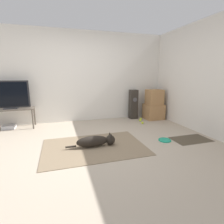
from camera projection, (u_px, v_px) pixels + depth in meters
The scene contains 16 objects.
ground_plane at pixel (93, 148), 3.28m from camera, with size 12.00×12.00×0.00m, color #B2A38E.
wall_back at pixel (78, 77), 4.98m from camera, with size 8.00×0.06×2.55m.
wall_right at pixel (211, 78), 3.76m from camera, with size 0.06×8.00×2.55m.
area_rug at pixel (94, 147), 3.31m from camera, with size 1.89×1.31×0.01m.
dog at pixel (96, 141), 3.30m from camera, with size 0.94×0.19×0.24m.
frisbee at pixel (165, 140), 3.63m from camera, with size 0.26×0.26×0.03m.
cardboard_box_lower at pixel (154, 112), 5.40m from camera, with size 0.54×0.49×0.45m.
cardboard_box_upper at pixel (154, 97), 5.30m from camera, with size 0.44×0.40×0.45m.
floor_speaker at pixel (133, 104), 5.42m from camera, with size 0.23×0.23×0.89m.
tv_stand at pixel (11, 111), 4.38m from camera, with size 1.06×0.44×0.51m.
tv at pixel (9, 95), 4.30m from camera, with size 0.91×0.20×0.69m.
tennis_ball_by_boxes at pixel (142, 123), 4.86m from camera, with size 0.07×0.07×0.07m.
tennis_ball_near_speaker at pixel (140, 120), 5.12m from camera, with size 0.07×0.07×0.07m.
tennis_ball_loose_on_carpet at pixel (141, 119), 5.29m from camera, with size 0.07×0.07×0.07m.
game_console at pixel (9, 127), 4.44m from camera, with size 0.29×0.29×0.10m.
door_mat at pixel (191, 139), 3.70m from camera, with size 0.80×0.49×0.01m.
Camera 1 is at (-0.56, -3.04, 1.34)m, focal length 28.00 mm.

